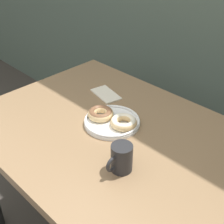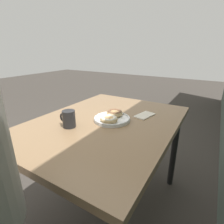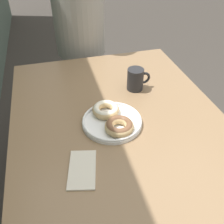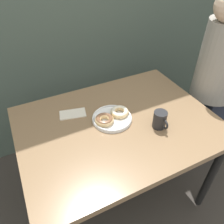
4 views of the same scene
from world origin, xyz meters
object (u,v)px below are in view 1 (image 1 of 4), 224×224
donut_plate (112,119)px  coffee_mug (121,158)px  dining_table (110,144)px  napkin (106,94)px

donut_plate → coffee_mug: bearing=-38.3°
donut_plate → dining_table: bearing=-57.0°
donut_plate → napkin: bearing=141.7°
dining_table → napkin: bearing=139.0°
dining_table → donut_plate: 0.11m
coffee_mug → napkin: 0.53m
napkin → dining_table: bearing=-41.0°
dining_table → napkin: size_ratio=6.60×
donut_plate → coffee_mug: 0.28m
dining_table → donut_plate: (-0.02, 0.04, 0.10)m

